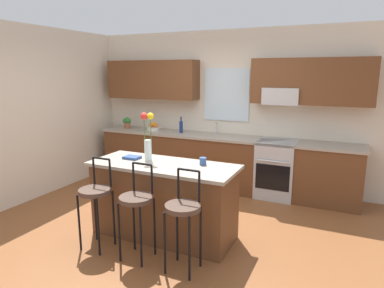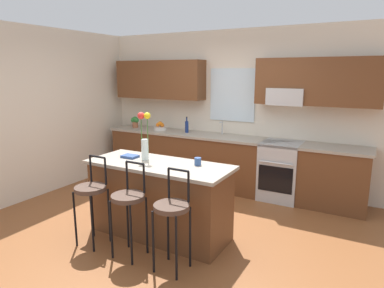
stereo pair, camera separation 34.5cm
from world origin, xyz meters
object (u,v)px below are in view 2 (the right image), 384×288
object	(u,v)px
fruit_bowl_oranges	(160,127)
bottle_olive_oil	(187,126)
oven_range	(280,171)
bar_stool_near	(91,192)
bar_stool_far	(172,211)
cookbook	(130,156)
flower_vase	(145,137)
mug_ceramic	(198,161)
kitchen_island	(159,199)
potted_plant_small	(135,121)
bar_stool_middle	(129,201)

from	to	relation	value
fruit_bowl_oranges	bottle_olive_oil	distance (m)	0.58
oven_range	bar_stool_near	xyz separation A→B (m)	(-1.53, -2.53, 0.18)
bar_stool_far	cookbook	bearing A→B (deg)	148.86
flower_vase	mug_ceramic	size ratio (longest dim) A/B	6.60
kitchen_island	fruit_bowl_oranges	size ratio (longest dim) A/B	7.46
mug_ceramic	flower_vase	bearing A→B (deg)	-172.13
mug_ceramic	fruit_bowl_oranges	distance (m)	2.56
kitchen_island	fruit_bowl_oranges	bearing A→B (deg)	123.89
kitchen_island	fruit_bowl_oranges	world-z (taller)	fruit_bowl_oranges
cookbook	bottle_olive_oil	world-z (taller)	bottle_olive_oil
bar_stool_near	fruit_bowl_oranges	bearing A→B (deg)	107.03
bar_stool_far	cookbook	world-z (taller)	bar_stool_far
potted_plant_small	bottle_olive_oil	bearing A→B (deg)	-0.06
bar_stool_near	potted_plant_small	world-z (taller)	potted_plant_small
bar_stool_far	bar_stool_near	bearing A→B (deg)	180.00
kitchen_island	potted_plant_small	size ratio (longest dim) A/B	8.23
bar_stool_near	bar_stool_middle	xyz separation A→B (m)	(0.55, 0.00, 0.00)
oven_range	fruit_bowl_oranges	world-z (taller)	fruit_bowl_oranges
bar_stool_far	fruit_bowl_oranges	bearing A→B (deg)	126.37
bar_stool_near	bottle_olive_oil	size ratio (longest dim) A/B	3.62
bar_stool_near	cookbook	size ratio (longest dim) A/B	5.21
bar_stool_far	cookbook	size ratio (longest dim) A/B	5.21
bottle_olive_oil	bar_stool_middle	bearing A→B (deg)	-73.60
bar_stool_middle	potted_plant_small	bearing A→B (deg)	127.06
oven_range	kitchen_island	world-z (taller)	same
bar_stool_near	potted_plant_small	distance (m)	2.93
bottle_olive_oil	cookbook	bearing A→B (deg)	-81.85
bar_stool_near	flower_vase	xyz separation A→B (m)	(0.31, 0.63, 0.57)
bar_stool_middle	fruit_bowl_oranges	size ratio (longest dim) A/B	4.34
bar_stool_middle	cookbook	size ratio (longest dim) A/B	5.21
flower_vase	bottle_olive_oil	distance (m)	2.00
flower_vase	cookbook	xyz separation A→B (m)	(-0.23, -0.01, -0.27)
mug_ceramic	potted_plant_small	bearing A→B (deg)	142.45
bar_stool_far	cookbook	distance (m)	1.23
bar_stool_near	mug_ceramic	xyz separation A→B (m)	(1.00, 0.72, 0.33)
flower_vase	kitchen_island	bearing A→B (deg)	-13.07
bar_stool_middle	mug_ceramic	world-z (taller)	bar_stool_middle
fruit_bowl_oranges	potted_plant_small	xyz separation A→B (m)	(-0.59, -0.00, 0.07)
flower_vase	bottle_olive_oil	size ratio (longest dim) A/B	2.07
flower_vase	bottle_olive_oil	world-z (taller)	flower_vase
flower_vase	fruit_bowl_oranges	bearing A→B (deg)	119.53
flower_vase	fruit_bowl_oranges	world-z (taller)	flower_vase
kitchen_island	potted_plant_small	distance (m)	2.82
kitchen_island	bar_stool_far	bearing A→B (deg)	-46.13
mug_ceramic	bar_stool_far	bearing A→B (deg)	-82.33
cookbook	mug_ceramic	bearing A→B (deg)	6.44
oven_range	flower_vase	xyz separation A→B (m)	(-1.22, -1.90, 0.74)
bar_stool_middle	bottle_olive_oil	xyz separation A→B (m)	(-0.75, 2.55, 0.40)
kitchen_island	potted_plant_small	xyz separation A→B (m)	(-1.93, 1.98, 0.58)
fruit_bowl_oranges	potted_plant_small	bearing A→B (deg)	-179.67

